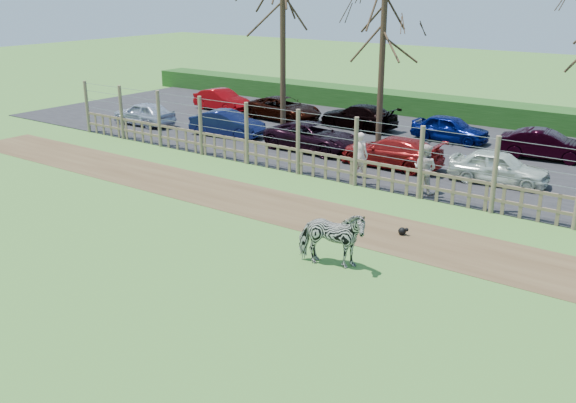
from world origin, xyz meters
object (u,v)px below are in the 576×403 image
Objects in this scene: crow at (403,231)px; tree_mid at (383,35)px; visitor_b at (425,169)px; car_7 at (222,100)px; zebra at (331,238)px; visitor_a at (360,155)px; car_2 at (313,137)px; car_4 at (499,167)px; car_9 at (358,116)px; car_0 at (144,113)px; tree_left at (283,14)px; car_1 at (227,124)px; car_11 at (545,145)px; car_8 at (284,109)px; car_3 at (392,152)px; car_10 at (450,128)px.

tree_mid is at bearing 122.09° from crow.
car_7 is at bearing -20.96° from visitor_b.
visitor_a is (-3.33, 7.30, 0.13)m from zebra.
car_2 is (-6.44, 2.73, -0.26)m from visitor_b.
car_4 is at bearing -118.74° from visitor_b.
car_2 and car_9 have the same top height.
zebra reaches higher than car_4.
crow is 18.51m from car_0.
car_0 is at bearing -165.77° from tree_left.
car_11 is (13.36, 4.46, 0.00)m from car_1.
car_4 is 18.09m from car_7.
crow is 16.79m from car_8.
car_8 is 1.19× the size of car_11.
car_4 is 13.86m from car_8.
visitor_a is 0.40× the size of car_8.
crow is at bearing 69.94° from car_0.
tree_left reaches higher than visitor_a.
tree_mid reaches higher than visitor_b.
car_2 is (-7.04, 9.70, -0.14)m from zebra.
zebra is at bearing -135.09° from car_8.
car_1 and car_7 have the same top height.
crow is 14.01m from car_1.
car_3 is (1.95, -2.57, -4.23)m from tree_mid.
tree_mid is 1.87× the size of car_11.
car_3 reaches higher than crow.
visitor_a is at bearing 132.33° from crow.
crow is at bearing -38.06° from tree_left.
crow is 0.08× the size of car_11.
car_4 is at bearing -20.84° from tree_mid.
tree_mid is 3.96× the size of visitor_a.
car_9 and car_10 have the same top height.
visitor_a is 0.49× the size of car_4.
car_1 reaches higher than crow.
car_0 is 0.82× the size of car_2.
car_9 is at bearing -140.03° from car_3.
car_1 is 8.75m from car_3.
zebra is at bearing 99.02° from visitor_b.
tree_mid is 5.19m from car_2.
zebra is 0.52× the size of car_4.
car_1 is at bearing 33.58° from zebra.
car_0 is at bearing 112.99° from car_10.
tree_left is 2.16× the size of car_11.
car_2 is 1.04× the size of car_3.
car_11 is (0.99, 11.03, 0.52)m from crow.
zebra reaches higher than car_8.
visitor_b is 0.49× the size of car_10.
car_2 is 1.00× the size of car_8.
car_7 is 8.68m from car_9.
car_0 is at bearing 88.56° from car_1.
car_8 is at bearing 134.99° from car_0.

